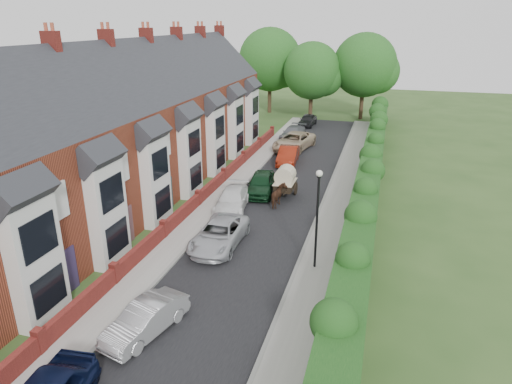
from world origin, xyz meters
TOP-DOWN VIEW (x-y plane):
  - ground at (0.00, 0.00)m, footprint 140.00×140.00m
  - road at (-0.50, 11.00)m, footprint 6.00×58.00m
  - pavement_hedge_side at (3.60, 11.00)m, footprint 2.20×58.00m
  - pavement_house_side at (-4.35, 11.00)m, footprint 1.70×58.00m
  - kerb_hedge_side at (2.55, 11.00)m, footprint 0.18×58.00m
  - kerb_house_side at (-3.55, 11.00)m, footprint 0.18×58.00m
  - hedge at (5.40, 11.00)m, footprint 2.10×58.00m
  - terrace_row at (-10.87, 9.98)m, footprint 9.05×40.50m
  - garden_wall_row at (-5.35, 10.00)m, footprint 0.35×40.35m
  - lamppost at (3.40, 4.00)m, footprint 0.32×0.32m
  - tree_far_left at (-2.65, 40.08)m, footprint 7.14×6.80m
  - tree_far_right at (3.39, 42.08)m, footprint 7.98×7.60m
  - tree_far_back at (-8.59, 43.08)m, footprint 8.40×8.00m
  - car_silver_a at (-2.18, -2.81)m, footprint 2.31×4.12m
  - car_silver_b at (-2.01, 5.00)m, footprint 2.30×4.96m
  - car_white at (-3.00, 10.07)m, footprint 2.48×4.79m
  - car_green at (-1.96, 13.37)m, footprint 2.33×4.64m
  - car_red at (-1.67, 21.03)m, footprint 1.92×4.53m
  - car_beige at (-2.09, 25.65)m, footprint 3.70×6.11m
  - car_grey at (-3.00, 29.40)m, footprint 2.34×4.75m
  - car_black at (-2.66, 36.20)m, footprint 1.87×4.07m
  - horse at (-0.20, 11.37)m, footprint 0.85×1.76m
  - horse_cart at (-0.20, 13.24)m, footprint 1.40×3.10m

SIDE VIEW (x-z plane):
  - ground at x=0.00m, z-range 0.00..0.00m
  - road at x=-0.50m, z-range 0.00..0.02m
  - pavement_hedge_side at x=3.60m, z-range 0.00..0.12m
  - pavement_house_side at x=-4.35m, z-range 0.00..0.12m
  - kerb_hedge_side at x=2.55m, z-range 0.00..0.13m
  - kerb_house_side at x=-3.55m, z-range 0.00..0.13m
  - garden_wall_row at x=-5.35m, z-range -0.09..1.01m
  - car_silver_a at x=-2.18m, z-range 0.00..1.29m
  - car_white at x=-3.00m, z-range 0.00..1.33m
  - car_grey at x=-3.00m, z-range 0.00..1.33m
  - car_black at x=-2.66m, z-range 0.00..1.35m
  - car_silver_b at x=-2.01m, z-range 0.00..1.38m
  - car_red at x=-1.67m, z-range 0.00..1.45m
  - horse at x=-0.20m, z-range 0.00..1.46m
  - car_green at x=-1.96m, z-range 0.00..1.52m
  - car_beige at x=-2.09m, z-range 0.00..1.59m
  - horse_cart at x=-0.20m, z-range 0.16..2.39m
  - hedge at x=5.40m, z-range 0.18..3.03m
  - lamppost at x=3.40m, z-range 0.72..5.88m
  - terrace_row at x=-10.87m, z-range -1.28..10.22m
  - tree_far_left at x=-2.65m, z-range 1.07..10.36m
  - tree_far_right at x=3.39m, z-range 1.16..11.47m
  - tree_far_back at x=-8.59m, z-range 1.21..12.03m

